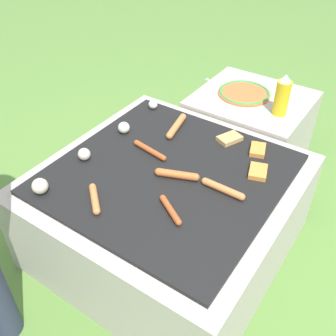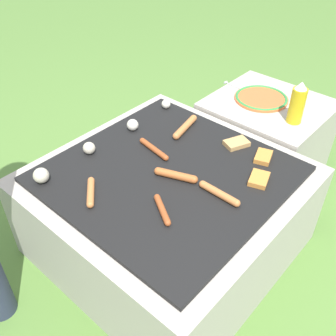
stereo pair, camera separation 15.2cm
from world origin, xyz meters
name	(u,v)px [view 1 (the left image)]	position (x,y,z in m)	size (l,w,h in m)	color
ground_plane	(168,243)	(0.00, 0.00, 0.00)	(14.00, 14.00, 0.00)	#567F38
grill	(168,211)	(0.00, 0.00, 0.21)	(0.95, 0.95, 0.42)	#B2AA9E
side_ledge	(248,132)	(0.75, -0.02, 0.21)	(0.52, 0.56, 0.42)	#B2AA9E
sausage_front_right	(223,189)	(0.02, -0.23, 0.44)	(0.03, 0.18, 0.03)	#C6753D
sausage_front_left	(150,150)	(0.06, 0.14, 0.44)	(0.05, 0.18, 0.02)	#A34C23
sausage_back_right	(170,210)	(-0.18, -0.13, 0.44)	(0.09, 0.13, 0.02)	#A34C23
sausage_mid_left	(95,199)	(-0.28, 0.12, 0.44)	(0.11, 0.12, 0.03)	#C6753D
sausage_front_center	(176,126)	(0.28, 0.14, 0.44)	(0.20, 0.07, 0.03)	#C6753D
sausage_mid_right	(177,175)	(-0.01, -0.05, 0.44)	(0.08, 0.17, 0.03)	#B7602D
bread_slice_center	(229,138)	(0.33, -0.10, 0.43)	(0.12, 0.10, 0.02)	tan
bread_slice_right	(258,172)	(0.19, -0.29, 0.43)	(0.11, 0.09, 0.02)	#D18438
bread_slice_left	(258,150)	(0.32, -0.23, 0.43)	(0.11, 0.09, 0.02)	#D18438
mushroom_row	(92,149)	(-0.08, 0.32, 0.45)	(0.77, 0.07, 0.06)	beige
plate_colorful	(244,93)	(0.75, 0.03, 0.43)	(0.27, 0.27, 0.02)	orange
condiment_bottle	(282,96)	(0.66, -0.19, 0.52)	(0.07, 0.07, 0.20)	gold
fork_utensil	(220,84)	(0.77, 0.19, 0.43)	(0.03, 0.20, 0.01)	silver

